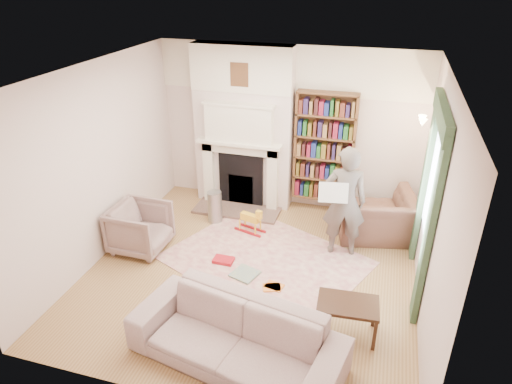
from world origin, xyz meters
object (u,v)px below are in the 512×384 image
(armchair_reading, at_px, (375,215))
(coffee_table, at_px, (347,318))
(bookcase, at_px, (324,147))
(armchair_left, at_px, (140,228))
(rocking_horse, at_px, (250,220))
(man_reading, at_px, (344,202))
(paraffin_heater, at_px, (215,207))
(sofa, at_px, (236,337))

(armchair_reading, distance_m, coffee_table, 2.32)
(bookcase, xyz_separation_m, armchair_left, (-2.43, -2.02, -0.81))
(bookcase, xyz_separation_m, coffee_table, (0.77, -2.96, -0.95))
(coffee_table, relative_size, rocking_horse, 1.41)
(man_reading, height_order, paraffin_heater, man_reading)
(paraffin_heater, bearing_deg, coffee_table, -40.16)
(man_reading, relative_size, rocking_horse, 3.43)
(armchair_reading, xyz_separation_m, man_reading, (-0.45, -0.60, 0.48))
(bookcase, distance_m, armchair_reading, 1.40)
(bookcase, height_order, sofa, bookcase)
(bookcase, xyz_separation_m, rocking_horse, (-0.98, -1.09, -0.96))
(armchair_reading, bearing_deg, armchair_left, 9.41)
(sofa, relative_size, coffee_table, 3.33)
(bookcase, bearing_deg, coffee_table, -75.42)
(coffee_table, relative_size, paraffin_heater, 1.27)
(man_reading, xyz_separation_m, coffee_table, (0.27, -1.71, -0.63))
(armchair_reading, distance_m, sofa, 3.33)
(bookcase, xyz_separation_m, sofa, (-0.33, -3.73, -0.83))
(coffee_table, bearing_deg, armchair_left, 159.88)
(bookcase, height_order, armchair_reading, bookcase)
(armchair_reading, xyz_separation_m, sofa, (-1.28, -3.07, -0.04))
(rocking_horse, bearing_deg, armchair_reading, 28.95)
(bookcase, bearing_deg, sofa, -95.10)
(armchair_reading, relative_size, sofa, 0.50)
(bookcase, relative_size, man_reading, 1.08)
(bookcase, height_order, coffee_table, bookcase)
(armchair_left, bearing_deg, paraffin_heater, -34.29)
(armchair_reading, bearing_deg, man_reading, 40.59)
(man_reading, bearing_deg, armchair_left, 5.31)
(sofa, xyz_separation_m, coffee_table, (1.10, 0.76, -0.12))
(armchair_reading, height_order, sofa, armchair_reading)
(armchair_reading, xyz_separation_m, coffee_table, (-0.18, -2.31, -0.15))
(armchair_left, relative_size, paraffin_heater, 1.45)
(armchair_reading, relative_size, paraffin_heater, 2.10)
(coffee_table, bearing_deg, man_reading, 95.32)
(armchair_reading, xyz_separation_m, armchair_left, (-3.38, -1.36, -0.01))
(paraffin_heater, distance_m, rocking_horse, 0.69)
(bookcase, xyz_separation_m, paraffin_heater, (-1.65, -0.92, -0.90))
(man_reading, bearing_deg, sofa, 62.07)
(sofa, xyz_separation_m, rocking_horse, (-0.64, 2.63, -0.12))
(bookcase, distance_m, sofa, 3.83)
(paraffin_heater, bearing_deg, bookcase, 29.28)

